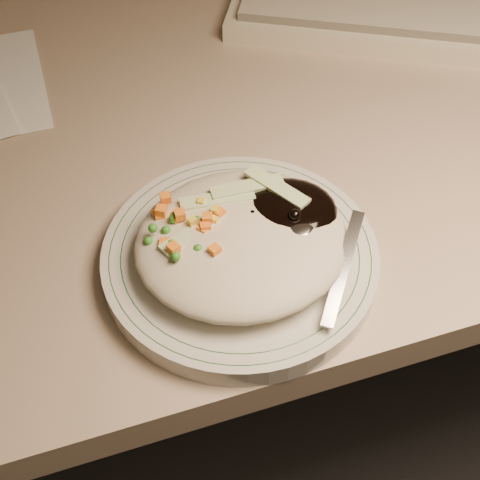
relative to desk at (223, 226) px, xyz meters
name	(u,v)px	position (x,y,z in m)	size (l,w,h in m)	color
desk	(223,226)	(0.00, 0.00, 0.00)	(1.40, 0.70, 0.74)	tan
plate	(240,258)	(-0.05, -0.22, 0.21)	(0.25, 0.25, 0.02)	beige
plate_rim	(240,251)	(-0.05, -0.22, 0.22)	(0.24, 0.24, 0.00)	#144723
meal	(245,235)	(-0.04, -0.22, 0.24)	(0.21, 0.19, 0.05)	beige
keyboard	(425,12)	(0.31, 0.09, 0.22)	(0.54, 0.40, 0.04)	beige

